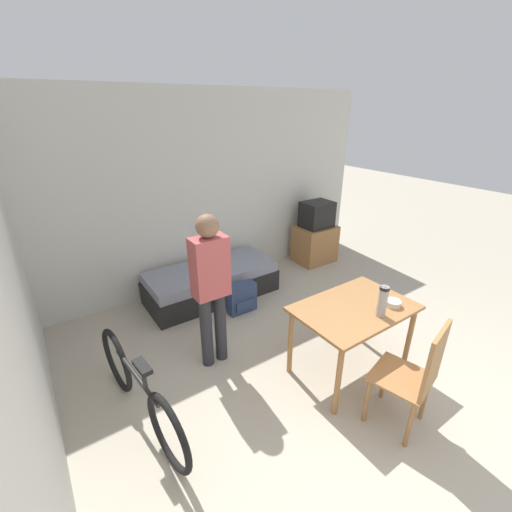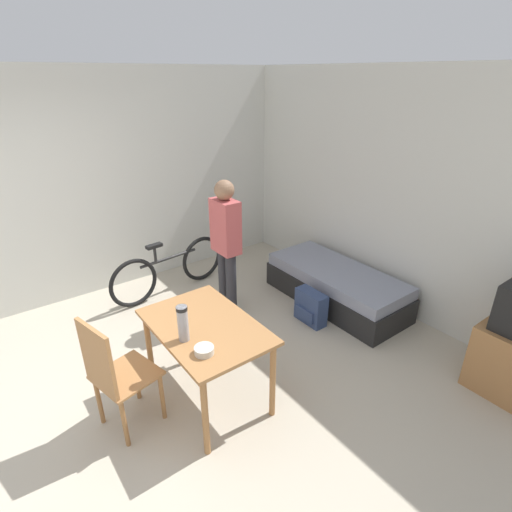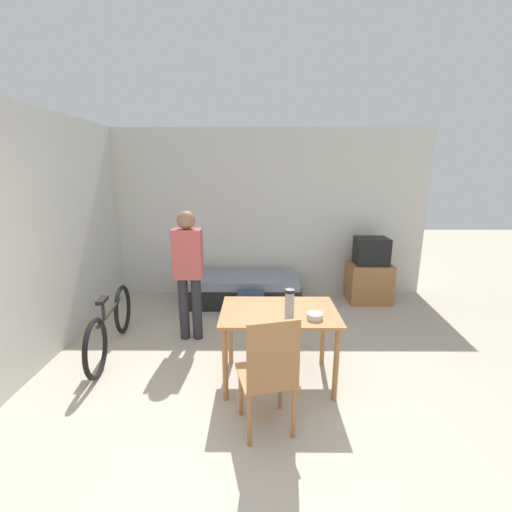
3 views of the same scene
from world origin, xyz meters
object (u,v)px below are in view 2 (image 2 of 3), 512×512
object	(u,v)px
daybed	(336,286)
thermos_flask	(183,322)
mate_bowl	(204,350)
wooden_chair	(113,372)
person_standing	(226,240)
bicycle	(170,269)
backpack	(311,307)
dining_table	(206,335)

from	to	relation	value
daybed	thermos_flask	size ratio (longest dim) A/B	6.06
thermos_flask	mate_bowl	distance (m)	0.27
wooden_chair	person_standing	distance (m)	1.90
bicycle	person_standing	size ratio (longest dim) A/B	1.01
person_standing	thermos_flask	distance (m)	1.57
wooden_chair	person_standing	world-z (taller)	person_standing
mate_bowl	bicycle	bearing A→B (deg)	161.35
daybed	person_standing	bearing A→B (deg)	-116.35
person_standing	backpack	xyz separation A→B (m)	(0.73, 0.64, -0.74)
person_standing	thermos_flask	size ratio (longest dim) A/B	5.45
bicycle	mate_bowl	distance (m)	2.37
dining_table	wooden_chair	distance (m)	0.75
wooden_chair	mate_bowl	size ratio (longest dim) A/B	7.03
bicycle	backpack	distance (m)	1.86
backpack	person_standing	bearing A→B (deg)	-138.95
backpack	bicycle	bearing A→B (deg)	-148.91
dining_table	person_standing	bearing A→B (deg)	139.65
person_standing	thermos_flask	world-z (taller)	person_standing
thermos_flask	mate_bowl	bearing A→B (deg)	9.47
daybed	wooden_chair	distance (m)	2.86
daybed	mate_bowl	distance (m)	2.45
mate_bowl	person_standing	bearing A→B (deg)	141.60
dining_table	mate_bowl	world-z (taller)	mate_bowl
bicycle	backpack	size ratio (longest dim) A/B	4.20
bicycle	person_standing	xyz separation A→B (m)	(0.86, 0.32, 0.61)
thermos_flask	mate_bowl	xyz separation A→B (m)	(0.23, 0.04, -0.13)
dining_table	person_standing	xyz separation A→B (m)	(-1.04, 0.88, 0.28)
wooden_chair	thermos_flask	world-z (taller)	thermos_flask
bicycle	mate_bowl	world-z (taller)	mate_bowl
daybed	person_standing	distance (m)	1.51
dining_table	mate_bowl	bearing A→B (deg)	-31.02
dining_table	mate_bowl	xyz separation A→B (m)	(0.31, -0.19, 0.13)
dining_table	thermos_flask	xyz separation A→B (m)	(0.08, -0.23, 0.26)
dining_table	person_standing	distance (m)	1.39
person_standing	backpack	bearing A→B (deg)	41.05
bicycle	thermos_flask	xyz separation A→B (m)	(1.97, -0.78, 0.59)
daybed	mate_bowl	size ratio (longest dim) A/B	12.27
daybed	bicycle	distance (m)	2.11
mate_bowl	daybed	bearing A→B (deg)	108.34
bicycle	daybed	bearing A→B (deg)	46.31
dining_table	bicycle	xyz separation A→B (m)	(-1.89, 0.56, -0.33)
daybed	thermos_flask	xyz separation A→B (m)	(0.52, -2.30, 0.69)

